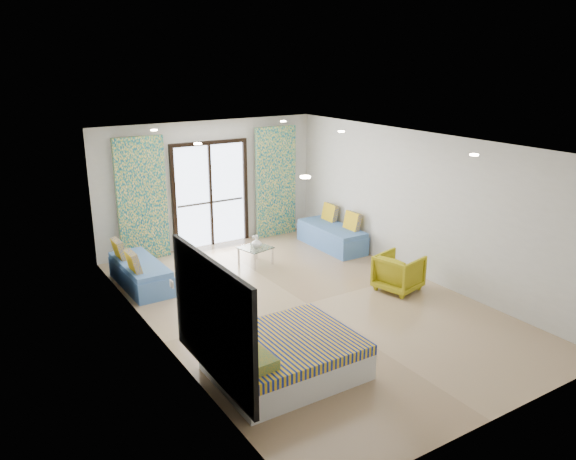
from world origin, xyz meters
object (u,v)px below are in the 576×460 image
daybed_left (140,273)px  daybed_right (332,235)px  coffee_table (255,249)px  armchair (399,271)px  bed (284,356)px

daybed_left → daybed_right: 4.23m
coffee_table → daybed_right: bearing=1.7°
armchair → daybed_left: bearing=42.0°
daybed_right → daybed_left: bearing=179.5°
bed → daybed_left: size_ratio=1.08×
coffee_table → armchair: bearing=-58.3°
daybed_left → daybed_right: daybed_right is taller
daybed_right → coffee_table: daybed_right is taller
bed → daybed_left: (-0.64, 3.89, -0.01)m
daybed_left → bed: bearing=-81.8°
daybed_left → armchair: daybed_left is taller
bed → daybed_right: bearing=46.7°
bed → coffee_table: bearing=66.1°
daybed_right → coffee_table: 1.93m
bed → daybed_right: 5.23m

